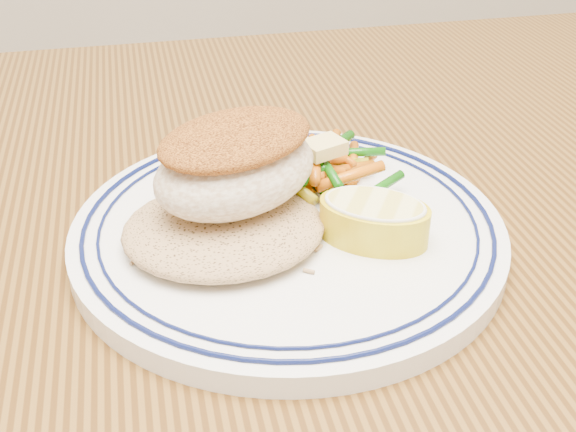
{
  "coord_description": "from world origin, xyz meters",
  "views": [
    {
      "loc": [
        -0.08,
        -0.37,
        1.02
      ],
      "look_at": [
        0.01,
        0.02,
        0.77
      ],
      "focal_mm": 45.0,
      "sensor_mm": 36.0,
      "label": 1
    }
  ],
  "objects_px": {
    "rice_pilaf": "(224,224)",
    "lemon_wedge": "(374,219)",
    "fish_fillet": "(236,162)",
    "vegetable_pile": "(323,169)",
    "dining_table": "(283,367)",
    "plate": "(288,230)"
  },
  "relations": [
    {
      "from": "dining_table",
      "to": "rice_pilaf",
      "type": "relative_size",
      "value": 11.8
    },
    {
      "from": "plate",
      "to": "dining_table",
      "type": "bearing_deg",
      "value": -113.89
    },
    {
      "from": "plate",
      "to": "vegetable_pile",
      "type": "bearing_deg",
      "value": 50.45
    },
    {
      "from": "lemon_wedge",
      "to": "vegetable_pile",
      "type": "bearing_deg",
      "value": 100.99
    },
    {
      "from": "rice_pilaf",
      "to": "lemon_wedge",
      "type": "relative_size",
      "value": 1.45
    },
    {
      "from": "vegetable_pile",
      "to": "lemon_wedge",
      "type": "bearing_deg",
      "value": -79.01
    },
    {
      "from": "fish_fillet",
      "to": "lemon_wedge",
      "type": "height_order",
      "value": "fish_fillet"
    },
    {
      "from": "dining_table",
      "to": "rice_pilaf",
      "type": "height_order",
      "value": "rice_pilaf"
    },
    {
      "from": "fish_fillet",
      "to": "vegetable_pile",
      "type": "relative_size",
      "value": 1.36
    },
    {
      "from": "plate",
      "to": "lemon_wedge",
      "type": "xyz_separation_m",
      "value": [
        0.05,
        -0.03,
        0.02
      ]
    },
    {
      "from": "plate",
      "to": "lemon_wedge",
      "type": "distance_m",
      "value": 0.06
    },
    {
      "from": "lemon_wedge",
      "to": "fish_fillet",
      "type": "bearing_deg",
      "value": 157.45
    },
    {
      "from": "vegetable_pile",
      "to": "plate",
      "type": "bearing_deg",
      "value": -129.55
    },
    {
      "from": "dining_table",
      "to": "plate",
      "type": "distance_m",
      "value": 0.11
    },
    {
      "from": "dining_table",
      "to": "rice_pilaf",
      "type": "xyz_separation_m",
      "value": [
        -0.04,
        0.0,
        0.12
      ]
    },
    {
      "from": "fish_fillet",
      "to": "vegetable_pile",
      "type": "xyz_separation_m",
      "value": [
        0.07,
        0.04,
        -0.03
      ]
    },
    {
      "from": "rice_pilaf",
      "to": "fish_fillet",
      "type": "relative_size",
      "value": 0.94
    },
    {
      "from": "dining_table",
      "to": "plate",
      "type": "relative_size",
      "value": 5.3
    },
    {
      "from": "rice_pilaf",
      "to": "lemon_wedge",
      "type": "distance_m",
      "value": 0.09
    },
    {
      "from": "dining_table",
      "to": "vegetable_pile",
      "type": "relative_size",
      "value": 15.04
    },
    {
      "from": "fish_fillet",
      "to": "lemon_wedge",
      "type": "relative_size",
      "value": 1.54
    },
    {
      "from": "rice_pilaf",
      "to": "fish_fillet",
      "type": "height_order",
      "value": "fish_fillet"
    }
  ]
}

